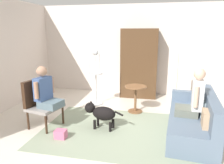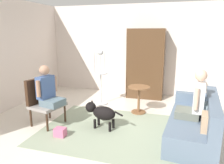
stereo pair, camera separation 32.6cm
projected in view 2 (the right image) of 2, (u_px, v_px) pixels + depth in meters
ground_plane at (119, 127)px, 4.40m from camera, size 7.12×7.12×0.00m
back_wall at (141, 50)px, 6.60m from camera, size 6.53×0.12×2.77m
left_wall at (4, 55)px, 5.20m from camera, size 0.12×5.89×2.77m
area_rug at (122, 131)px, 4.23m from camera, size 3.20×2.19×0.01m
couch at (196, 123)px, 3.91m from camera, size 1.00×1.95×0.81m
armchair at (43, 98)px, 4.49m from camera, size 0.69×0.73×0.99m
person_on_couch at (195, 99)px, 3.79m from camera, size 0.51×0.55×0.90m
person_on_armchair at (48, 90)px, 4.36m from camera, size 0.54×0.53×0.83m
round_end_table at (139, 97)px, 5.11m from camera, size 0.53×0.53×0.66m
dog at (101, 112)px, 4.30m from camera, size 0.83×0.34×0.55m
bird_cage_stand at (101, 79)px, 5.70m from camera, size 0.37×0.37×1.49m
column_lamp at (187, 82)px, 5.32m from camera, size 0.20×0.20×1.42m
armoire_cabinet at (146, 64)px, 6.25m from camera, size 1.06×0.56×2.03m
handbag at (60, 132)px, 4.00m from camera, size 0.21×0.16×0.17m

